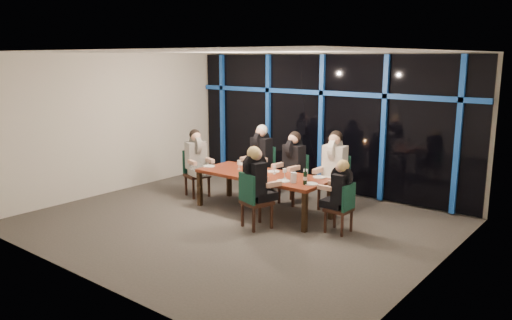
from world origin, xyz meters
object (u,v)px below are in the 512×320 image
Objects in this scene: diner_end_right at (340,185)px; wine_bottle at (305,178)px; chair_end_right at (343,206)px; chair_near_mid at (253,198)px; diner_far_left at (260,149)px; diner_far_mid at (293,157)px; dining_table at (263,177)px; diner_end_left at (197,153)px; water_pitcher at (293,178)px; chair_end_left at (195,170)px; chair_far_right at (335,179)px; chair_far_mid at (295,176)px; diner_near_mid at (257,175)px; chair_far_left at (263,167)px; diner_far_right at (334,159)px.

diner_end_right is 2.73× the size of wine_bottle.
chair_near_mid reaches higher than chair_end_right.
chair_near_mid is 0.98× the size of diner_far_left.
dining_table is at bearing -91.63° from diner_far_mid.
diner_end_left reaches higher than water_pitcher.
chair_near_mid reaches higher than dining_table.
water_pitcher is (2.69, -0.25, 0.30)m from chair_end_left.
chair_far_right is 5.72× the size of water_pitcher.
dining_table is 0.88m from water_pitcher.
chair_far_mid is 1.76m from diner_near_mid.
chair_far_left is 0.42m from diner_far_left.
diner_near_mid is (-1.30, -0.68, 0.46)m from chair_end_right.
diner_far_right is (2.82, 0.93, 0.46)m from chair_end_left.
diner_far_left is at bearing -90.00° from chair_far_left.
diner_end_right is (2.53, -1.17, 0.25)m from chair_far_left.
chair_end_left is at bearing -162.98° from chair_far_right.
wine_bottle is at bearing -75.28° from diner_end_left.
water_pitcher is (-0.13, -1.18, -0.16)m from diner_far_right.
chair_end_right is at bearing 7.25° from wine_bottle.
diner_end_left is at bearing -92.11° from chair_end_right.
diner_near_mid is 5.21× the size of water_pitcher.
dining_table is at bearing -44.11° from chair_near_mid.
diner_end_left is at bearing -92.16° from diner_end_right.
chair_end_right is 1.44m from diner_far_right.
chair_far_mid is 1.20× the size of diner_end_right.
wine_bottle reaches higher than chair_end_right.
wine_bottle is (0.63, 0.67, 0.32)m from chair_near_mid.
chair_far_left reaches higher than chair_end_right.
wine_bottle is at bearing -75.69° from chair_end_left.
diner_far_left is at bearing -28.30° from chair_end_left.
chair_end_right is at bearing -2.89° from dining_table.
chair_far_left is 2.30m from wine_bottle.
diner_near_mid is (2.24, -0.79, 0.01)m from diner_end_left.
diner_far_mid is at bearing -8.63° from diner_far_left.
diner_far_mid is at bearing -90.00° from chair_far_mid.
chair_end_left is 0.99× the size of chair_near_mid.
chair_far_left is 2.29m from diner_near_mid.
dining_table is at bearing -137.39° from diner_far_right.
dining_table is 1.41m from diner_far_right.
water_pitcher is at bearing -13.22° from dining_table.
diner_far_mid is (0.12, 0.83, 0.27)m from dining_table.
diner_near_mid is (-0.50, -1.75, -0.06)m from diner_far_right.
diner_far_left is 2.06m from water_pitcher.
chair_far_right is 1.84m from diner_far_left.
diner_far_mid is (-0.32, 1.68, 0.41)m from chair_near_mid.
diner_far_mid is 0.86m from diner_far_right.
diner_far_mid is at bearing 133.29° from wine_bottle.
diner_far_mid reaches higher than diner_end_right.
diner_far_right is at bearing -87.45° from diner_near_mid.
diner_near_mid is (-1.23, -0.68, 0.12)m from diner_end_right.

